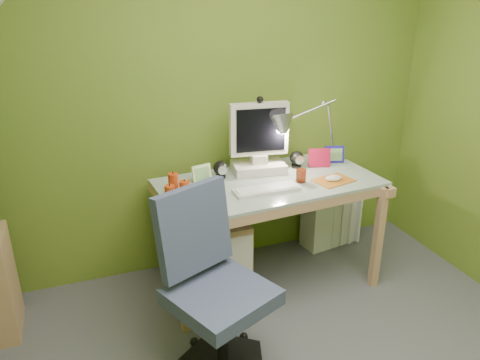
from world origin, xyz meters
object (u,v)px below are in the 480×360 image
object	(u,v)px
desk	(268,232)
task_chair	(221,295)
radiator	(331,217)
monitor	(259,133)
desk_lamp	(321,117)

from	to	relation	value
desk	task_chair	size ratio (longest dim) A/B	1.47
radiator	monitor	bearing A→B (deg)	-178.83
task_chair	desk_lamp	bearing A→B (deg)	16.85
task_chair	radiator	size ratio (longest dim) A/B	2.12
desk	desk_lamp	bearing A→B (deg)	17.67
desk	desk_lamp	size ratio (longest dim) A/B	2.11
desk	task_chair	bearing A→B (deg)	-133.34
task_chair	radiator	bearing A→B (deg)	15.03
monitor	desk_lamp	world-z (taller)	desk_lamp
desk	radiator	world-z (taller)	desk
desk	radiator	xyz separation A→B (m)	(0.66, 0.30, -0.15)
desk	desk_lamp	xyz separation A→B (m)	(0.45, 0.18, 0.69)
monitor	task_chair	world-z (taller)	monitor
monitor	task_chair	distance (m)	1.14
task_chair	radiator	world-z (taller)	task_chair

